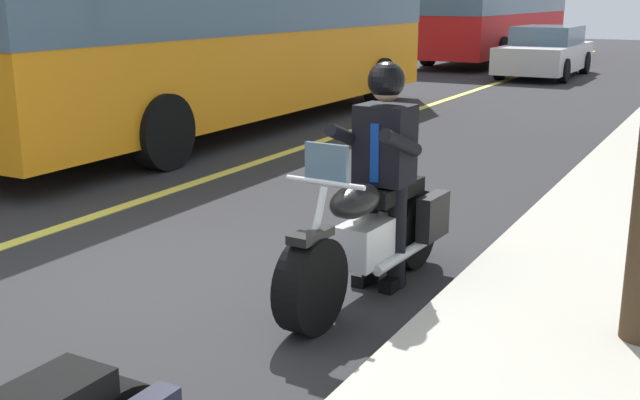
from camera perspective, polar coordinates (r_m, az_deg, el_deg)
The scene contains 6 objects.
ground_plane at distance 6.17m, azimuth -11.20°, elevation -6.52°, with size 80.00×80.00×0.00m, color #28282B.
motorcycle_main at distance 5.88m, azimuth 3.76°, elevation -2.64°, with size 2.22×0.66×1.26m.
rider_main at distance 5.90m, azimuth 4.70°, elevation 3.26°, with size 0.64×0.57×1.74m.
bus_near at distance 28.75m, azimuth 12.70°, elevation 13.68°, with size 11.05×2.70×3.30m.
bus_far at distance 13.46m, azimuth -6.81°, elevation 13.19°, with size 11.05×2.70×3.30m.
car_silver at distance 23.20m, azimuth 16.18°, elevation 10.38°, with size 4.60×1.92×1.40m.
Camera 1 is at (4.38, 3.75, 2.20)m, focal length 43.69 mm.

